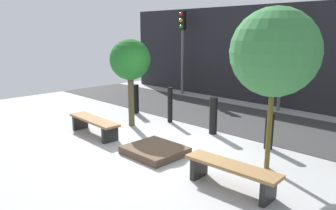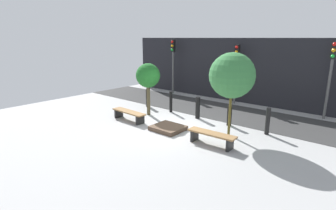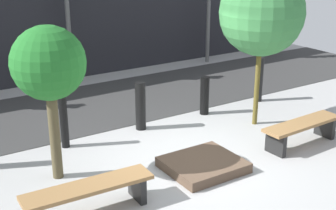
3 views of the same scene
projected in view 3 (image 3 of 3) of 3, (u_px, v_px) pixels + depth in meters
name	position (u px, v px, depth m)	size (l,w,h in m)	color
ground_plane	(194.00, 163.00, 8.33)	(18.00, 18.00, 0.00)	#9F9F9F
road_strip	(103.00, 104.00, 11.32)	(18.00, 3.25, 0.01)	#333333
building_facade	(57.00, 12.00, 12.84)	(16.20, 0.50, 3.74)	black
bench_left	(89.00, 193.00, 6.72)	(1.93, 0.52, 0.46)	black
bench_right	(302.00, 129.00, 8.97)	(1.80, 0.51, 0.47)	black
planter_bed	(203.00, 165.00, 8.09)	(1.27, 1.13, 0.17)	brown
tree_behind_left_bench	(49.00, 65.00, 7.21)	(1.18, 1.18, 2.56)	#4D442C
tree_behind_right_bench	(262.00, 13.00, 9.32)	(1.72, 1.72, 3.23)	brown
bollard_left	(64.00, 120.00, 8.81)	(0.15, 0.15, 1.10)	black
bollard_center	(140.00, 106.00, 9.67)	(0.22, 0.22, 1.03)	black
bollard_right	(205.00, 95.00, 10.54)	(0.20, 0.20, 0.88)	black
bollard_far_right	(259.00, 80.00, 11.35)	(0.17, 0.17, 1.10)	black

